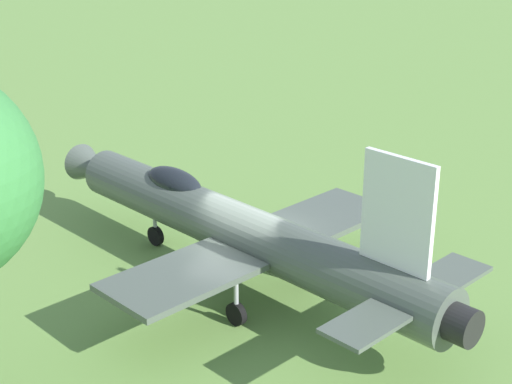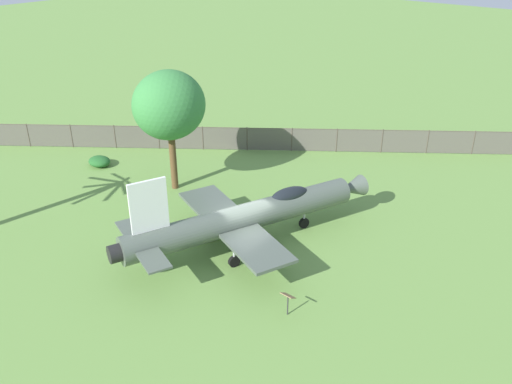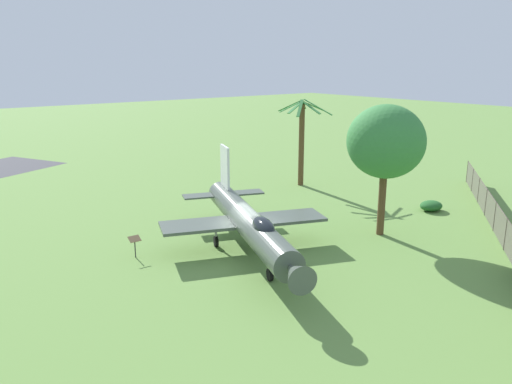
% 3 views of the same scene
% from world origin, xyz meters
% --- Properties ---
extents(ground_plane, '(200.00, 200.00, 0.00)m').
position_xyz_m(ground_plane, '(0.00, 0.00, 0.00)').
color(ground_plane, '#668E42').
extents(display_jet, '(14.15, 9.09, 4.96)m').
position_xyz_m(display_jet, '(0.31, -0.12, 1.75)').
color(display_jet, '#4C564C').
rests_on(display_jet, ground_plane).
extents(shade_tree, '(4.52, 4.21, 7.59)m').
position_xyz_m(shade_tree, '(2.46, 7.92, 5.47)').
color(shade_tree, brown).
rests_on(shade_tree, ground_plane).
extents(palm_tree, '(4.51, 3.96, 6.99)m').
position_xyz_m(palm_tree, '(-9.47, 12.54, 3.77)').
color(palm_tree, brown).
rests_on(palm_tree, ground_plane).
extents(shrub_near_fence, '(1.38, 1.65, 0.68)m').
position_xyz_m(shrub_near_fence, '(1.43, 14.56, 0.34)').
color(shrub_near_fence, '#235B26').
rests_on(shrub_near_fence, ground_plane).
extents(info_plaque, '(0.40, 0.60, 1.14)m').
position_xyz_m(info_plaque, '(-2.93, -5.06, 0.85)').
color(info_plaque, '#333333').
rests_on(info_plaque, ground_plane).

